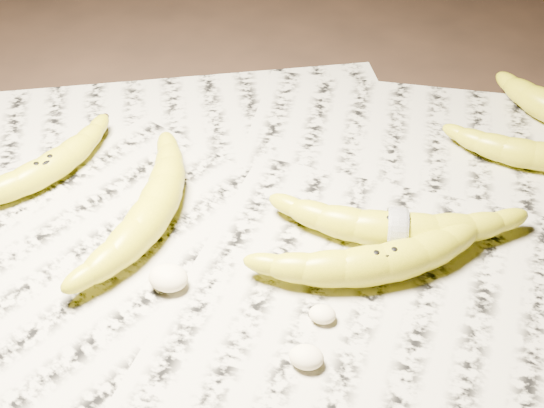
% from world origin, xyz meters
% --- Properties ---
extents(ground, '(3.00, 3.00, 0.00)m').
position_xyz_m(ground, '(0.00, 0.00, 0.00)').
color(ground, black).
rests_on(ground, ground).
extents(newspaper_patch, '(0.90, 0.70, 0.01)m').
position_xyz_m(newspaper_patch, '(0.02, 0.01, 0.00)').
color(newspaper_patch, '#B3AE99').
rests_on(newspaper_patch, ground).
extents(banana_left_a, '(0.14, 0.20, 0.03)m').
position_xyz_m(banana_left_a, '(-0.29, 0.03, 0.02)').
color(banana_left_a, gold).
rests_on(banana_left_a, newspaper_patch).
extents(banana_left_b, '(0.07, 0.22, 0.04)m').
position_xyz_m(banana_left_b, '(-0.15, -0.00, 0.03)').
color(banana_left_b, gold).
rests_on(banana_left_b, newspaper_patch).
extents(banana_center, '(0.22, 0.16, 0.04)m').
position_xyz_m(banana_center, '(0.09, -0.02, 0.03)').
color(banana_center, gold).
rests_on(banana_center, newspaper_patch).
extents(banana_taped, '(0.23, 0.09, 0.04)m').
position_xyz_m(banana_taped, '(0.10, 0.03, 0.03)').
color(banana_taped, gold).
rests_on(banana_taped, newspaper_patch).
extents(banana_upper_a, '(0.17, 0.06, 0.03)m').
position_xyz_m(banana_upper_a, '(0.23, 0.19, 0.02)').
color(banana_upper_a, gold).
rests_on(banana_upper_a, newspaper_patch).
extents(measuring_tape, '(0.01, 0.05, 0.05)m').
position_xyz_m(measuring_tape, '(0.10, 0.03, 0.03)').
color(measuring_tape, white).
rests_on(measuring_tape, newspaper_patch).
extents(flesh_chunk_a, '(0.04, 0.03, 0.02)m').
position_xyz_m(flesh_chunk_a, '(-0.10, -0.08, 0.02)').
color(flesh_chunk_a, beige).
rests_on(flesh_chunk_a, newspaper_patch).
extents(flesh_chunk_b, '(0.03, 0.03, 0.02)m').
position_xyz_m(flesh_chunk_b, '(0.04, -0.14, 0.02)').
color(flesh_chunk_b, beige).
rests_on(flesh_chunk_b, newspaper_patch).
extents(flesh_chunk_c, '(0.02, 0.02, 0.01)m').
position_xyz_m(flesh_chunk_c, '(0.05, -0.09, 0.02)').
color(flesh_chunk_c, beige).
rests_on(flesh_chunk_c, newspaper_patch).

